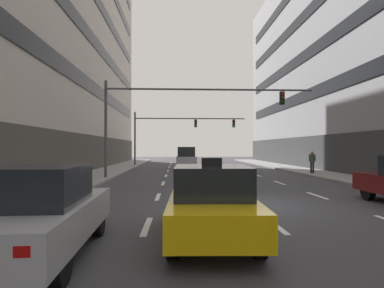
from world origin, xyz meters
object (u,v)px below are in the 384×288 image
object	(u,v)px
taxi_driving_1	(211,203)
car_driving_2	(37,212)
traffic_signal_0	(177,108)
pedestrian_0	(312,161)
traffic_signal_1	(177,127)
car_driving_0	(186,158)

from	to	relation	value
taxi_driving_1	car_driving_2	bearing A→B (deg)	-162.54
traffic_signal_0	pedestrian_0	bearing A→B (deg)	15.99
traffic_signal_1	pedestrian_0	bearing A→B (deg)	-49.34
taxi_driving_1	traffic_signal_0	xyz separation A→B (m)	(-0.72, 13.62, 3.76)
car_driving_2	traffic_signal_0	distance (m)	15.35
pedestrian_0	car_driving_0	bearing A→B (deg)	144.05
car_driving_2	traffic_signal_1	size ratio (longest dim) A/B	0.38
pedestrian_0	taxi_driving_1	bearing A→B (deg)	-119.21
car_driving_0	traffic_signal_1	size ratio (longest dim) A/B	0.36
car_driving_2	traffic_signal_0	bearing A→B (deg)	80.00
car_driving_0	traffic_signal_0	bearing A→B (deg)	-95.11
car_driving_2	traffic_signal_0	world-z (taller)	traffic_signal_0
traffic_signal_1	pedestrian_0	xyz separation A→B (m)	(9.94, -11.57, -3.15)
car_driving_0	taxi_driving_1	bearing A→B (deg)	-90.31
car_driving_0	pedestrian_0	bearing A→B (deg)	-35.95
car_driving_0	car_driving_2	world-z (taller)	car_driving_0
traffic_signal_0	pedestrian_0	distance (m)	10.91
taxi_driving_1	car_driving_2	size ratio (longest dim) A/B	0.96
car_driving_0	traffic_signal_1	xyz separation A→B (m)	(-0.85, 4.98, 3.16)
car_driving_0	pedestrian_0	size ratio (longest dim) A/B	2.72
taxi_driving_1	traffic_signal_0	size ratio (longest dim) A/B	0.33
traffic_signal_0	traffic_signal_1	bearing A→B (deg)	90.03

